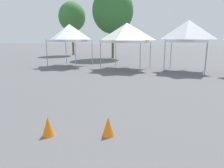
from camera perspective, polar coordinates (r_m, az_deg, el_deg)
The scene contains 7 objects.
canopy_tent_far_left at distance 19.27m, azimuth -11.16°, elevation 13.10°, with size 3.00×3.00×3.56m.
canopy_tent_behind_right at distance 17.11m, azimuth 3.96°, elevation 13.35°, with size 3.30×3.30×3.54m.
canopy_tent_right_of_center at distance 16.75m, azimuth 19.52°, elevation 13.05°, with size 2.94×2.94×3.67m.
tree_behind_tents_center at distance 26.20m, azimuth 0.21°, elevation 18.75°, with size 4.73×4.73×8.02m.
tree_behind_tents_right at distance 31.42m, azimuth -10.53°, elevation 17.08°, with size 3.66×3.66×7.23m.
traffic_cone_lot_center at distance 5.58m, azimuth -0.98°, elevation -11.17°, with size 0.32×0.32×0.50m, color orange.
traffic_cone_near_barrier at distance 5.82m, azimuth -16.52°, elevation -10.67°, with size 0.32×0.32×0.50m, color orange.
Camera 1 is at (1.66, 0.44, 2.47)m, focal length 34.56 mm.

